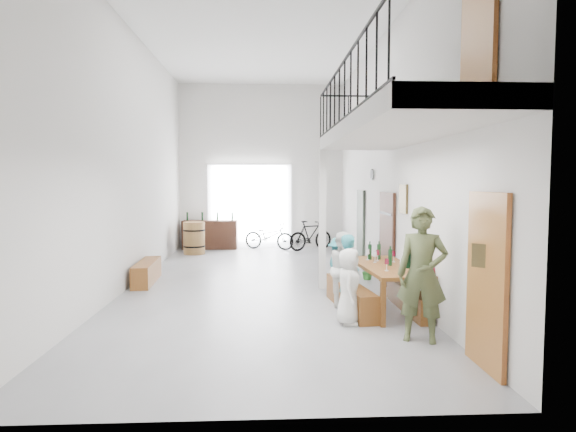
{
  "coord_description": "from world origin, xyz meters",
  "views": [
    {
      "loc": [
        0.1,
        -10.35,
        2.21
      ],
      "look_at": [
        0.58,
        -0.5,
        1.52
      ],
      "focal_mm": 30.0,
      "sensor_mm": 36.0,
      "label": 1
    }
  ],
  "objects": [
    {
      "name": "bicycle_near",
      "position": [
        0.25,
        5.42,
        0.45
      ],
      "size": [
        1.8,
        1.18,
        0.89
      ],
      "primitive_type": "imported",
      "rotation": [
        0.0,
        0.0,
        1.19
      ],
      "color": "black",
      "rests_on": "ground"
    },
    {
      "name": "tableware",
      "position": [
        2.16,
        -2.02,
        0.93
      ],
      "size": [
        0.49,
        1.28,
        0.35
      ],
      "color": "black",
      "rests_on": "tasting_table"
    },
    {
      "name": "potted_plant",
      "position": [
        2.45,
        0.36,
        0.2
      ],
      "size": [
        0.45,
        0.42,
        0.4
      ],
      "primitive_type": "imported",
      "rotation": [
        0.0,
        0.0,
        -0.34
      ],
      "color": "#1F531B",
      "rests_on": "ground"
    },
    {
      "name": "gateway_portal",
      "position": [
        -0.4,
        5.94,
        1.4
      ],
      "size": [
        2.8,
        0.08,
        2.8
      ],
      "primitive_type": "cube",
      "color": "white",
      "rests_on": "ground"
    },
    {
      "name": "serving_counter",
      "position": [
        -1.71,
        5.65,
        0.47
      ],
      "size": [
        1.81,
        0.56,
        0.95
      ],
      "primitive_type": "cube",
      "rotation": [
        0.0,
        0.0,
        -0.04
      ],
      "color": "#361F15",
      "rests_on": "ground"
    },
    {
      "name": "side_bench",
      "position": [
        -2.5,
        0.27,
        0.23
      ],
      "size": [
        0.45,
        1.68,
        0.47
      ],
      "primitive_type": "cube",
      "rotation": [
        0.0,
        0.0,
        0.05
      ],
      "color": "brown",
      "rests_on": "ground"
    },
    {
      "name": "floor",
      "position": [
        0.0,
        0.0,
        0.0
      ],
      "size": [
        12.0,
        12.0,
        0.0
      ],
      "primitive_type": "plane",
      "color": "slate",
      "rests_on": "ground"
    },
    {
      "name": "guest_right_a",
      "position": [
        2.78,
        -2.85,
        0.62
      ],
      "size": [
        0.56,
        0.78,
        1.23
      ],
      "primitive_type": "imported",
      "rotation": [
        0.0,
        0.0,
        -1.97
      ],
      "color": "#BA1F38",
      "rests_on": "ground"
    },
    {
      "name": "host_standing",
      "position": [
        2.28,
        -3.87,
        0.94
      ],
      "size": [
        0.8,
        0.67,
        1.88
      ],
      "primitive_type": "imported",
      "rotation": [
        0.0,
        0.0,
        -0.37
      ],
      "color": "#434C2B",
      "rests_on": "ground"
    },
    {
      "name": "guest_left_b",
      "position": [
        1.52,
        -2.42,
        0.67
      ],
      "size": [
        0.33,
        0.49,
        1.34
      ],
      "primitive_type": "imported",
      "rotation": [
        0.0,
        0.0,
        1.58
      ],
      "color": "teal",
      "rests_on": "ground"
    },
    {
      "name": "bicycle_far",
      "position": [
        1.6,
        5.17,
        0.49
      ],
      "size": [
        1.65,
        1.17,
        0.97
      ],
      "primitive_type": "imported",
      "rotation": [
        0.0,
        0.0,
        2.06
      ],
      "color": "black",
      "rests_on": "ground"
    },
    {
      "name": "guest_left_a",
      "position": [
        1.41,
        -3.02,
        0.59
      ],
      "size": [
        0.48,
        0.64,
        1.19
      ],
      "primitive_type": "imported",
      "rotation": [
        0.0,
        0.0,
        1.37
      ],
      "color": "silver",
      "rests_on": "ground"
    },
    {
      "name": "oak_barrel",
      "position": [
        -2.07,
        4.53,
        0.5
      ],
      "size": [
        0.67,
        0.67,
        0.99
      ],
      "color": "olive",
      "rests_on": "ground"
    },
    {
      "name": "room_walls",
      "position": [
        0.0,
        0.0,
        3.55
      ],
      "size": [
        12.0,
        12.0,
        12.0
      ],
      "color": "silver",
      "rests_on": "ground"
    },
    {
      "name": "balcony",
      "position": [
        1.98,
        -3.13,
        2.96
      ],
      "size": [
        1.52,
        5.62,
        4.0
      ],
      "color": "silver",
      "rests_on": "ground"
    },
    {
      "name": "bench_wall",
      "position": [
        2.57,
        -2.35,
        0.2
      ],
      "size": [
        0.28,
        1.78,
        0.41
      ],
      "primitive_type": "cube",
      "rotation": [
        0.0,
        0.0,
        0.03
      ],
      "color": "brown",
      "rests_on": "ground"
    },
    {
      "name": "guest_right_b",
      "position": [
        2.72,
        -2.19,
        0.63
      ],
      "size": [
        0.74,
        1.23,
        1.27
      ],
      "primitive_type": "imported",
      "rotation": [
        0.0,
        0.0,
        -1.23
      ],
      "color": "black",
      "rests_on": "ground"
    },
    {
      "name": "right_wall_decor",
      "position": [
        2.7,
        -1.87,
        1.74
      ],
      "size": [
        0.07,
        8.28,
        5.07
      ],
      "color": "#915823",
      "rests_on": "ground"
    },
    {
      "name": "counter_bottles",
      "position": [
        -1.71,
        5.65,
        1.09
      ],
      "size": [
        1.55,
        0.18,
        0.28
      ],
      "color": "black",
      "rests_on": "serving_counter"
    },
    {
      "name": "bench_inner",
      "position": [
        1.58,
        -2.2,
        0.23
      ],
      "size": [
        0.57,
        2.03,
        0.46
      ],
      "primitive_type": "cube",
      "rotation": [
        0.0,
        0.0,
        0.13
      ],
      "color": "brown",
      "rests_on": "ground"
    },
    {
      "name": "guest_left_d",
      "position": [
        1.51,
        -1.35,
        0.59
      ],
      "size": [
        0.59,
        0.84,
        1.18
      ],
      "primitive_type": "imported",
      "rotation": [
        0.0,
        0.0,
        1.79
      ],
      "color": "teal",
      "rests_on": "ground"
    },
    {
      "name": "tasting_table",
      "position": [
        2.2,
        -2.26,
        0.71
      ],
      "size": [
        1.03,
        2.19,
        0.79
      ],
      "rotation": [
        0.0,
        0.0,
        0.07
      ],
      "color": "brown",
      "rests_on": "ground"
    },
    {
      "name": "guest_right_c",
      "position": [
        2.81,
        -1.57,
        0.51
      ],
      "size": [
        0.48,
        0.58,
        1.01
      ],
      "primitive_type": "imported",
      "rotation": [
        0.0,
        0.0,
        -1.96
      ],
      "color": "silver",
      "rests_on": "ground"
    },
    {
      "name": "guest_left_c",
      "position": [
        1.52,
        -1.86,
        0.66
      ],
      "size": [
        0.59,
        0.71,
        1.33
      ],
      "primitive_type": "imported",
      "rotation": [
        0.0,
        0.0,
        1.43
      ],
      "color": "silver",
      "rests_on": "ground"
    }
  ]
}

